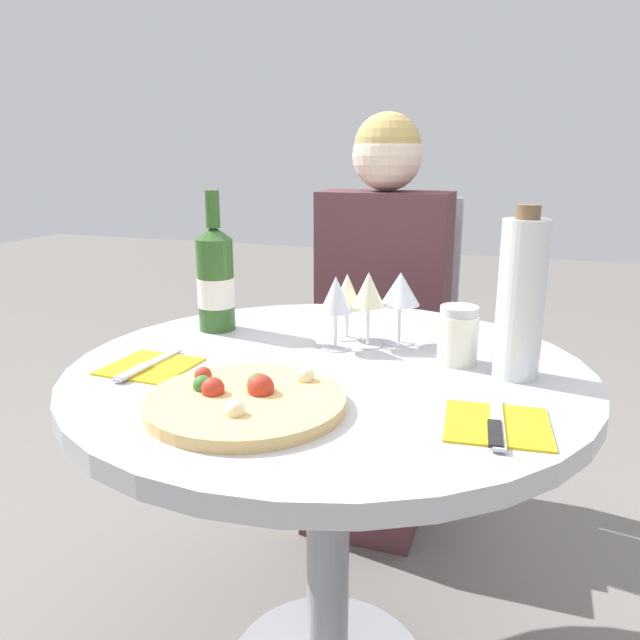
{
  "coord_description": "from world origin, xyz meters",
  "views": [
    {
      "loc": [
        0.35,
        -1.06,
        1.1
      ],
      "look_at": [
        0.0,
        -0.05,
        0.81
      ],
      "focal_mm": 35.0,
      "sensor_mm": 36.0,
      "label": 1
    }
  ],
  "objects": [
    {
      "name": "pizza_large",
      "position": [
        -0.06,
        -0.24,
        0.72
      ],
      "size": [
        0.31,
        0.31,
        0.05
      ],
      "color": "#DBB26B",
      "rests_on": "dining_table"
    },
    {
      "name": "sugar_shaker",
      "position": [
        0.23,
        0.09,
        0.77
      ],
      "size": [
        0.08,
        0.08,
        0.11
      ],
      "color": "silver",
      "rests_on": "dining_table"
    },
    {
      "name": "place_setting_right",
      "position": [
        0.32,
        -0.18,
        0.71
      ],
      "size": [
        0.16,
        0.19,
        0.01
      ],
      "color": "gold",
      "rests_on": "dining_table"
    },
    {
      "name": "place_setting_left",
      "position": [
        -0.31,
        -0.13,
        0.71
      ],
      "size": [
        0.16,
        0.19,
        0.01
      ],
      "color": "gold",
      "rests_on": "dining_table"
    },
    {
      "name": "wine_bottle",
      "position": [
        -0.31,
        0.15,
        0.83
      ],
      "size": [
        0.08,
        0.08,
        0.31
      ],
      "color": "#2D5623",
      "rests_on": "dining_table"
    },
    {
      "name": "wine_glass_front_left",
      "position": [
        -0.02,
        0.1,
        0.82
      ],
      "size": [
        0.07,
        0.07,
        0.15
      ],
      "color": "silver",
      "rests_on": "dining_table"
    },
    {
      "name": "tall_carafe",
      "position": [
        0.33,
        0.05,
        0.85
      ],
      "size": [
        0.08,
        0.08,
        0.3
      ],
      "color": "silver",
      "rests_on": "dining_table"
    },
    {
      "name": "seated_diner",
      "position": [
        -0.08,
        0.7,
        0.55
      ],
      "size": [
        0.39,
        0.42,
        1.21
      ],
      "rotation": [
        0.0,
        0.0,
        3.14
      ],
      "color": "#512D33",
      "rests_on": "ground_plane"
    },
    {
      "name": "dining_table",
      "position": [
        0.0,
        0.0,
        0.59
      ],
      "size": [
        0.97,
        0.97,
        0.71
      ],
      "color": "gray",
      "rests_on": "ground_plane"
    },
    {
      "name": "wine_glass_back_left",
      "position": [
        -0.02,
        0.18,
        0.81
      ],
      "size": [
        0.07,
        0.07,
        0.14
      ],
      "color": "silver",
      "rests_on": "dining_table"
    },
    {
      "name": "wine_glass_center",
      "position": [
        0.04,
        0.14,
        0.83
      ],
      "size": [
        0.07,
        0.07,
        0.16
      ],
      "color": "silver",
      "rests_on": "dining_table"
    },
    {
      "name": "wine_glass_back_right",
      "position": [
        0.1,
        0.18,
        0.83
      ],
      "size": [
        0.08,
        0.08,
        0.15
      ],
      "color": "silver",
      "rests_on": "dining_table"
    },
    {
      "name": "chair_behind_diner",
      "position": [
        -0.08,
        0.84,
        0.47
      ],
      "size": [
        0.41,
        0.41,
        0.96
      ],
      "rotation": [
        0.0,
        0.0,
        3.14
      ],
      "color": "#ADADB2",
      "rests_on": "ground_plane"
    }
  ]
}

